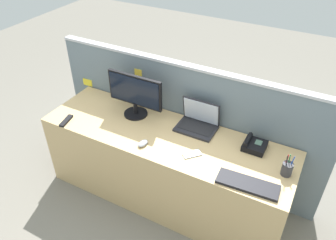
# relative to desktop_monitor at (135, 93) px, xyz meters

# --- Properties ---
(ground_plane) EXTENTS (10.00, 10.00, 0.00)m
(ground_plane) POSITION_rel_desktop_monitor_xyz_m (0.38, -0.14, -0.95)
(ground_plane) COLOR slate
(desk) EXTENTS (2.17, 0.66, 0.73)m
(desk) POSITION_rel_desktop_monitor_xyz_m (0.38, -0.14, -0.58)
(desk) COLOR tan
(desk) RESTS_ON ground_plane
(cubicle_divider) EXTENTS (2.60, 0.08, 1.22)m
(cubicle_divider) POSITION_rel_desktop_monitor_xyz_m (0.38, 0.23, -0.34)
(cubicle_divider) COLOR slate
(cubicle_divider) RESTS_ON ground_plane
(desktop_monitor) EXTENTS (0.53, 0.21, 0.39)m
(desktop_monitor) POSITION_rel_desktop_monitor_xyz_m (0.00, 0.00, 0.00)
(desktop_monitor) COLOR black
(desktop_monitor) RESTS_ON desk
(laptop) EXTENTS (0.33, 0.24, 0.25)m
(laptop) POSITION_rel_desktop_monitor_xyz_m (0.58, 0.08, -0.15)
(laptop) COLOR #232328
(laptop) RESTS_ON desk
(desk_phone) EXTENTS (0.17, 0.17, 0.09)m
(desk_phone) POSITION_rel_desktop_monitor_xyz_m (1.08, 0.04, -0.19)
(desk_phone) COLOR black
(desk_phone) RESTS_ON desk
(keyboard_main) EXTENTS (0.44, 0.17, 0.02)m
(keyboard_main) POSITION_rel_desktop_monitor_xyz_m (1.16, -0.37, -0.21)
(keyboard_main) COLOR black
(keyboard_main) RESTS_ON desk
(computer_mouse_right_hand) EXTENTS (0.07, 0.11, 0.03)m
(computer_mouse_right_hand) POSITION_rel_desktop_monitor_xyz_m (0.29, -0.35, -0.20)
(computer_mouse_right_hand) COLOR #9EA0A8
(computer_mouse_right_hand) RESTS_ON desk
(pen_cup) EXTENTS (0.08, 0.08, 0.18)m
(pen_cup) POSITION_rel_desktop_monitor_xyz_m (1.37, -0.14, -0.16)
(pen_cup) COLOR #333338
(pen_cup) RESTS_ON desk
(cell_phone_silver_slab) EXTENTS (0.15, 0.15, 0.01)m
(cell_phone_silver_slab) POSITION_rel_desktop_monitor_xyz_m (0.68, -0.26, -0.21)
(cell_phone_silver_slab) COLOR #B7BAC1
(cell_phone_silver_slab) RESTS_ON desk
(tv_remote) EXTENTS (0.08, 0.18, 0.02)m
(tv_remote) POSITION_rel_desktop_monitor_xyz_m (-0.48, -0.39, -0.21)
(tv_remote) COLOR black
(tv_remote) RESTS_ON desk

